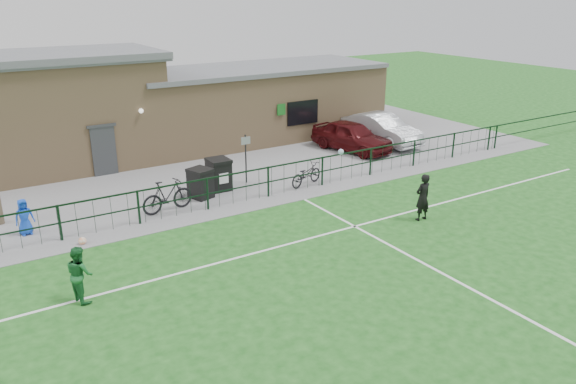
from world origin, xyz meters
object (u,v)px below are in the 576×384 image
car_maroon (352,136)px  wheelie_bin_left (200,184)px  wheelie_bin_right (219,175)px  sign_post (246,159)px  spectator_child (24,217)px  bicycle_d (167,196)px  outfield_player (80,274)px  car_silver (381,129)px  bicycle_e (306,174)px  ball_ground (82,241)px

car_maroon → wheelie_bin_left: bearing=-177.5°
wheelie_bin_right → sign_post: (1.31, 0.20, 0.42)m
spectator_child → bicycle_d: bearing=-14.3°
outfield_player → spectator_child: bearing=-7.6°
car_silver → wheelie_bin_right: bearing=-172.7°
bicycle_d → car_maroon: bearing=-82.5°
bicycle_d → outfield_player: (-4.02, -4.60, 0.13)m
bicycle_e → spectator_child: (-10.32, 0.74, 0.14)m
ball_ground → sign_post: bearing=19.7°
spectator_child → outfield_player: outfield_player is taller
wheelie_bin_right → bicycle_e: bearing=-22.2°
sign_post → outfield_player: (-7.87, -5.95, -0.28)m
wheelie_bin_left → spectator_child: size_ratio=0.88×
sign_post → car_maroon: bearing=13.3°
bicycle_d → ball_ground: 3.49m
car_maroon → ball_ground: size_ratio=17.75×
bicycle_e → wheelie_bin_right: bearing=49.8°
car_silver → bicycle_e: 7.70m
outfield_player → wheelie_bin_left: bearing=-60.5°
wheelie_bin_right → car_silver: size_ratio=0.26×
wheelie_bin_right → ball_ground: 6.26m
wheelie_bin_left → car_silver: bearing=-5.5°
bicycle_e → spectator_child: size_ratio=1.45×
wheelie_bin_left → spectator_child: spectator_child is taller
car_maroon → outfield_player: size_ratio=2.88×
car_silver → sign_post: bearing=-172.3°
car_silver → bicycle_e: size_ratio=2.63×
wheelie_bin_left → outfield_player: size_ratio=0.71×
sign_post → car_silver: (8.77, 1.85, -0.25)m
car_maroon → car_silver: bearing=-3.9°
sign_post → spectator_child: bearing=-174.4°
bicycle_d → spectator_child: 4.61m
bicycle_e → spectator_child: bearing=68.9°
car_silver → ball_ground: (-15.87, -4.40, -0.65)m
bicycle_d → bicycle_e: bearing=-100.2°
spectator_child → sign_post: bearing=-2.1°
bicycle_d → spectator_child: (-4.58, 0.53, 0.01)m
wheelie_bin_right → wheelie_bin_left: bearing=-153.5°
spectator_child → outfield_player: bearing=-91.4°
sign_post → wheelie_bin_right: bearing=-171.4°
wheelie_bin_left → bicycle_e: bearing=-30.5°
bicycle_e → sign_post: bearing=33.1°
sign_post → bicycle_e: (1.88, -1.57, -0.54)m
outfield_player → bicycle_e: bearing=-79.7°
bicycle_d → bicycle_e: size_ratio=1.12×
bicycle_d → bicycle_e: (5.73, -0.22, -0.13)m
ball_ground → car_maroon: bearing=16.7°
wheelie_bin_left → car_maroon: 9.22m
sign_post → bicycle_d: bearing=-160.7°
car_maroon → spectator_child: 15.27m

